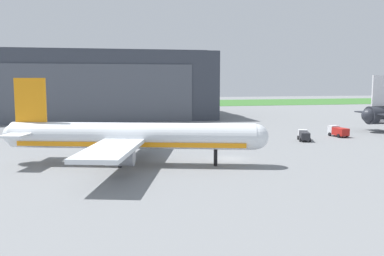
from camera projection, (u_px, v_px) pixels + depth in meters
ground_plane at (231, 159)px, 67.23m from camera, size 440.00×440.00×0.00m
grass_field_strip at (143, 104)px, 214.90m from camera, size 440.00×56.00×0.08m
maintenance_hangar at (98, 85)px, 139.75m from camera, size 73.54×42.25×22.53m
airliner_near_left at (132, 137)px, 61.95m from camera, size 38.60×35.71×12.97m
stair_truck at (304, 135)px, 86.51m from camera, size 3.33×5.37×2.11m
fuel_bowser at (338, 131)px, 92.61m from camera, size 3.09×5.10×2.32m
ops_van at (89, 132)px, 91.17m from camera, size 4.47×4.09×2.22m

